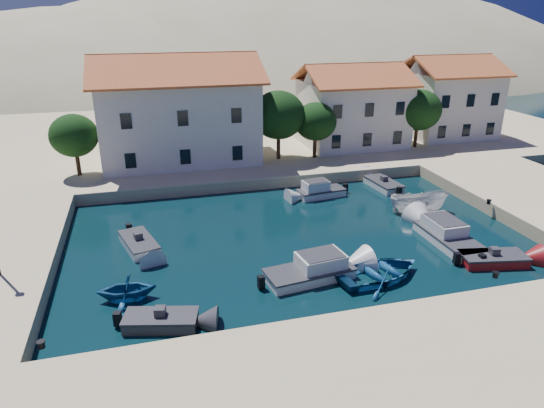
{
  "coord_description": "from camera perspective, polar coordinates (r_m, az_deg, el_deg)",
  "views": [
    {
      "loc": [
        -9.3,
        -17.82,
        14.1
      ],
      "look_at": [
        -1.35,
        11.69,
        2.0
      ],
      "focal_mm": 32.0,
      "sensor_mm": 36.0,
      "label": 1
    }
  ],
  "objects": [
    {
      "name": "rowboat_west",
      "position": [
        27.18,
        -16.62,
        -10.67
      ],
      "size": [
        3.2,
        2.8,
        1.61
      ],
      "primitive_type": "imported",
      "rotation": [
        0.0,
        0.0,
        -1.62
      ],
      "color": "navy",
      "rests_on": "ground"
    },
    {
      "name": "building_right",
      "position": [
        58.9,
        20.01,
        11.92
      ],
      "size": [
        9.45,
        8.4,
        8.8
      ],
      "color": "white",
      "rests_on": "quay_north"
    },
    {
      "name": "ground",
      "position": [
        24.55,
        10.5,
        -13.87
      ],
      "size": [
        400.0,
        400.0,
        0.0
      ],
      "primitive_type": "plane",
      "color": "black",
      "rests_on": "ground"
    },
    {
      "name": "motorboat_grey_sw",
      "position": [
        24.55,
        -12.93,
        -13.25
      ],
      "size": [
        3.79,
        2.36,
        1.25
      ],
      "rotation": [
        0.0,
        0.0,
        -0.24
      ],
      "color": "#323237",
      "rests_on": "ground"
    },
    {
      "name": "cabin_cruiser_north",
      "position": [
        39.95,
        5.81,
        1.55
      ],
      "size": [
        4.07,
        2.13,
        1.6
      ],
      "rotation": [
        0.0,
        0.0,
        3.27
      ],
      "color": "silver",
      "rests_on": "ground"
    },
    {
      "name": "motorboat_white_west",
      "position": [
        32.35,
        -15.38,
        -4.5
      ],
      "size": [
        2.67,
        4.17,
        1.25
      ],
      "rotation": [
        0.0,
        0.0,
        -1.3
      ],
      "color": "silver",
      "rests_on": "ground"
    },
    {
      "name": "building_left",
      "position": [
        46.66,
        -10.99,
        11.14
      ],
      "size": [
        14.7,
        9.45,
        9.7
      ],
      "color": "white",
      "rests_on": "quay_north"
    },
    {
      "name": "boat_east",
      "position": [
        38.44,
        16.77,
        -0.89
      ],
      "size": [
        4.72,
        2.41,
        1.74
      ],
      "primitive_type": "imported",
      "rotation": [
        0.0,
        0.0,
        1.41
      ],
      "color": "silver",
      "rests_on": "ground"
    },
    {
      "name": "cabin_cruiser_east",
      "position": [
        33.72,
        20.17,
        -3.65
      ],
      "size": [
        2.23,
        5.51,
        1.6
      ],
      "rotation": [
        0.0,
        0.0,
        1.57
      ],
      "color": "silver",
      "rests_on": "ground"
    },
    {
      "name": "cabin_cruiser_south",
      "position": [
        27.75,
        4.44,
        -7.88
      ],
      "size": [
        5.28,
        2.8,
        1.6
      ],
      "rotation": [
        0.0,
        0.0,
        0.13
      ],
      "color": "silver",
      "rests_on": "ground"
    },
    {
      "name": "motorboat_white_ne",
      "position": [
        42.91,
        13.0,
        2.26
      ],
      "size": [
        2.21,
        4.04,
        1.25
      ],
      "rotation": [
        0.0,
        0.0,
        1.68
      ],
      "color": "silver",
      "rests_on": "ground"
    },
    {
      "name": "rowboat_south",
      "position": [
        28.59,
        12.49,
        -8.52
      ],
      "size": [
        5.9,
        4.74,
        1.09
      ],
      "primitive_type": "imported",
      "rotation": [
        0.0,
        0.0,
        1.78
      ],
      "color": "navy",
      "rests_on": "ground"
    },
    {
      "name": "quay_south",
      "position": [
        20.28,
        18.29,
        -21.88
      ],
      "size": [
        52.0,
        12.0,
        1.0
      ],
      "primitive_type": "cube",
      "color": "#CEB38C",
      "rests_on": "ground"
    },
    {
      "name": "quay_north",
      "position": [
        58.55,
        -3.57,
        8.13
      ],
      "size": [
        80.0,
        36.0,
        1.0
      ],
      "primitive_type": "cube",
      "color": "#CEB38C",
      "rests_on": "ground"
    },
    {
      "name": "motorboat_red_se",
      "position": [
        32.19,
        24.57,
        -5.92
      ],
      "size": [
        4.12,
        2.42,
        1.25
      ],
      "rotation": [
        0.0,
        0.0,
        -0.19
      ],
      "color": "maroon",
      "rests_on": "ground"
    },
    {
      "name": "trees",
      "position": [
        46.36,
        2.62,
        10.05
      ],
      "size": [
        37.3,
        5.3,
        6.45
      ],
      "color": "#382314",
      "rests_on": "quay_north"
    },
    {
      "name": "hills",
      "position": [
        149.36,
        -3.04,
        7.03
      ],
      "size": [
        254.0,
        176.0,
        99.0
      ],
      "color": "tan",
      "rests_on": "ground"
    },
    {
      "name": "bollards",
      "position": [
        28.01,
        12.54,
        -6.51
      ],
      "size": [
        29.36,
        9.56,
        0.3
      ],
      "color": "black",
      "rests_on": "ground"
    },
    {
      "name": "building_mid",
      "position": [
        52.2,
        9.44,
        11.52
      ],
      "size": [
        10.5,
        8.4,
        8.3
      ],
      "color": "white",
      "rests_on": "quay_north"
    }
  ]
}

